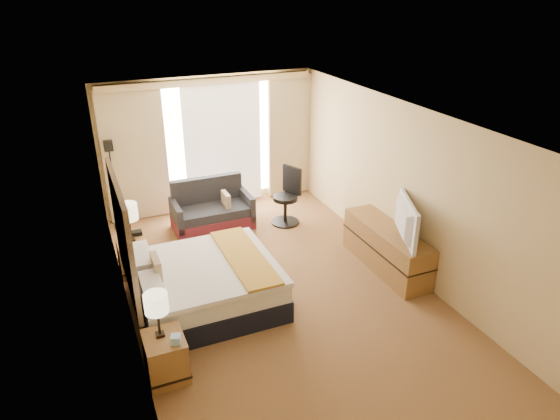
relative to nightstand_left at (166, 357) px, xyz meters
name	(u,v)px	position (x,y,z in m)	size (l,w,h in m)	color
floor	(280,293)	(1.87, 1.05, -0.28)	(4.20, 7.00, 0.02)	#4F2316
ceiling	(280,120)	(1.87, 1.05, 2.33)	(4.20, 7.00, 0.02)	silver
wall_back	(210,143)	(1.87, 4.55, 1.02)	(4.20, 0.02, 2.60)	#D7BC83
wall_front	(454,389)	(1.87, -2.45, 1.02)	(4.20, 0.02, 2.60)	#D7BC83
wall_left	(122,242)	(-0.23, 1.05, 1.02)	(0.02, 7.00, 2.60)	#D7BC83
wall_right	(407,190)	(3.97, 1.05, 1.02)	(0.02, 7.00, 2.60)	#D7BC83
headboard	(123,236)	(-0.19, 1.25, 1.01)	(0.06, 1.85, 1.50)	black
nightstand_left	(166,357)	(0.00, 0.00, 0.00)	(0.45, 0.52, 0.55)	olive
nightstand_right	(134,256)	(0.00, 2.50, 0.00)	(0.45, 0.52, 0.55)	olive
media_dresser	(386,248)	(3.70, 1.05, 0.07)	(0.50, 1.80, 0.70)	olive
window	(222,141)	(2.12, 4.52, 1.04)	(2.30, 0.02, 2.30)	white
curtains	(211,139)	(1.87, 4.44, 1.13)	(4.12, 0.19, 2.56)	#CDB291
bed	(206,284)	(0.81, 1.18, 0.06)	(1.90, 1.74, 0.92)	black
loveseat	(212,212)	(1.57, 3.54, 0.02)	(1.44, 0.77, 0.90)	maroon
floor_lamp	(112,167)	(-0.03, 4.21, 0.90)	(0.21, 0.21, 1.66)	black
desk_chair	(287,199)	(2.93, 3.17, 0.21)	(0.55, 0.54, 1.08)	black
lamp_left	(156,304)	(-0.03, 0.06, 0.71)	(0.27, 0.27, 0.56)	black
lamp_right	(128,213)	(0.00, 2.49, 0.76)	(0.30, 0.30, 0.62)	black
tissue_box	(176,339)	(0.11, -0.14, 0.32)	(0.11, 0.11, 0.10)	#91BAE0
telephone	(137,233)	(0.10, 2.66, 0.31)	(0.16, 0.13, 0.06)	black
television	(400,220)	(3.65, 0.72, 0.73)	(1.07, 0.14, 0.62)	black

